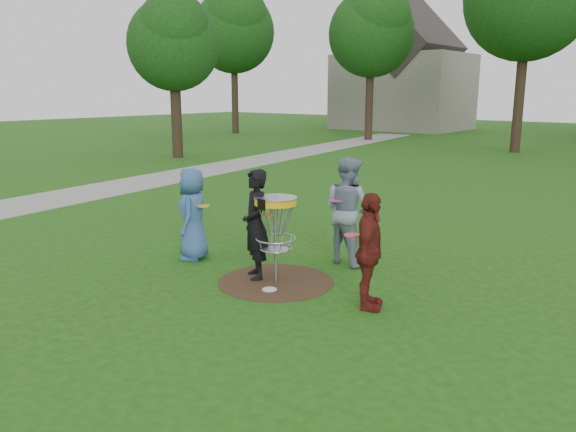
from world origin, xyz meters
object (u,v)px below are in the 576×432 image
Objects in this scene: player_grey at (348,210)px; disc_golf_basket at (276,218)px; player_maroon at (369,252)px; player_blue at (193,214)px; player_black at (256,225)px.

disc_golf_basket is (-0.31, -1.54, 0.10)m from player_grey.
player_grey is 1.15× the size of player_maroon.
player_maroon is (3.60, -0.09, -0.00)m from player_blue.
player_maroon reaches higher than disc_golf_basket.
player_black is 1.72m from player_grey.
player_black is at bearing 75.71° from player_grey.
player_black is 2.05m from player_maroon.
player_grey is (0.69, 1.58, 0.05)m from player_black.
player_blue is at bearing 178.28° from disc_golf_basket.
player_black is 1.26× the size of disc_golf_basket.
disc_golf_basket is at bearing 54.63° from player_blue.
player_black reaches higher than disc_golf_basket.
player_black is at bearing 53.03° from player_blue.
player_black is (1.55, -0.09, 0.06)m from player_blue.
player_blue is 0.87× the size of player_grey.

